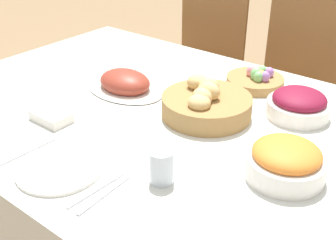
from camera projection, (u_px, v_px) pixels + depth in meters
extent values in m
cube|color=silver|center=(178.00, 206.00, 1.57)|extent=(1.89, 1.19, 0.75)
cylinder|color=brown|center=(219.00, 146.00, 2.21)|extent=(0.03, 0.03, 0.45)
cylinder|color=brown|center=(284.00, 177.00, 1.98)|extent=(0.03, 0.03, 0.45)
cylinder|color=brown|center=(260.00, 120.00, 2.46)|extent=(0.03, 0.03, 0.45)
cylinder|color=brown|center=(322.00, 145.00, 2.22)|extent=(0.03, 0.03, 0.45)
cube|color=brown|center=(276.00, 106.00, 2.10)|extent=(0.46, 0.46, 0.02)
cube|color=brown|center=(305.00, 43.00, 2.09)|extent=(0.42, 0.06, 0.53)
cylinder|color=brown|center=(145.00, 119.00, 2.47)|extent=(0.03, 0.03, 0.45)
cylinder|color=brown|center=(200.00, 140.00, 2.26)|extent=(0.03, 0.03, 0.45)
cylinder|color=brown|center=(183.00, 96.00, 2.74)|extent=(0.03, 0.03, 0.45)
cylinder|color=brown|center=(235.00, 113.00, 2.53)|extent=(0.03, 0.03, 0.45)
cube|color=brown|center=(192.00, 80.00, 2.39)|extent=(0.43, 0.43, 0.02)
cube|color=brown|center=(213.00, 24.00, 2.39)|extent=(0.42, 0.03, 0.53)
cylinder|color=#9E7542|center=(206.00, 106.00, 1.39)|extent=(0.30, 0.30, 0.07)
ellipsoid|color=tan|center=(209.00, 91.00, 1.35)|extent=(0.08, 0.06, 0.06)
ellipsoid|color=tan|center=(198.00, 82.00, 1.43)|extent=(0.09, 0.08, 0.06)
ellipsoid|color=tan|center=(203.00, 99.00, 1.35)|extent=(0.06, 0.08, 0.05)
ellipsoid|color=tan|center=(203.00, 95.00, 1.34)|extent=(0.07, 0.07, 0.05)
ellipsoid|color=tan|center=(199.00, 103.00, 1.31)|extent=(0.08, 0.08, 0.05)
ellipsoid|color=tan|center=(209.00, 86.00, 1.39)|extent=(0.08, 0.08, 0.06)
ellipsoid|color=tan|center=(203.00, 98.00, 1.33)|extent=(0.09, 0.09, 0.06)
cylinder|color=#9E7542|center=(255.00, 81.00, 1.61)|extent=(0.22, 0.22, 0.03)
ellipsoid|color=#F4D151|center=(261.00, 76.00, 1.57)|extent=(0.04, 0.04, 0.05)
ellipsoid|color=#7FCC7A|center=(256.00, 74.00, 1.58)|extent=(0.04, 0.04, 0.05)
ellipsoid|color=pink|center=(251.00, 71.00, 1.61)|extent=(0.04, 0.04, 0.05)
ellipsoid|color=#7FCC7A|center=(258.00, 77.00, 1.56)|extent=(0.03, 0.03, 0.04)
ellipsoid|color=#7FCC7A|center=(262.00, 71.00, 1.61)|extent=(0.04, 0.04, 0.05)
ellipsoid|color=pink|center=(256.00, 73.00, 1.59)|extent=(0.04, 0.04, 0.05)
ellipsoid|color=#B27AD1|center=(269.00, 73.00, 1.60)|extent=(0.03, 0.03, 0.04)
ellipsoid|color=#B27AD1|center=(265.00, 77.00, 1.56)|extent=(0.04, 0.04, 0.05)
ellipsoid|color=silver|center=(125.00, 89.00, 1.58)|extent=(0.32, 0.22, 0.01)
ellipsoid|color=maroon|center=(125.00, 82.00, 1.57)|extent=(0.21, 0.16, 0.09)
cylinder|color=silver|center=(298.00, 109.00, 1.39)|extent=(0.21, 0.21, 0.05)
ellipsoid|color=maroon|center=(299.00, 99.00, 1.37)|extent=(0.18, 0.18, 0.06)
cylinder|color=silver|center=(285.00, 167.00, 1.10)|extent=(0.21, 0.21, 0.06)
ellipsoid|color=orange|center=(287.00, 153.00, 1.08)|extent=(0.18, 0.18, 0.06)
cylinder|color=silver|center=(59.00, 169.00, 1.13)|extent=(0.23, 0.23, 0.01)
cube|color=silver|center=(28.00, 152.00, 1.21)|extent=(0.02, 0.18, 0.00)
cube|color=silver|center=(96.00, 190.00, 1.06)|extent=(0.02, 0.18, 0.00)
cube|color=silver|center=(104.00, 195.00, 1.04)|extent=(0.02, 0.18, 0.00)
cylinder|color=silver|center=(162.00, 166.00, 1.07)|extent=(0.06, 0.06, 0.09)
cube|color=silver|center=(51.00, 116.00, 1.37)|extent=(0.13, 0.08, 0.03)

